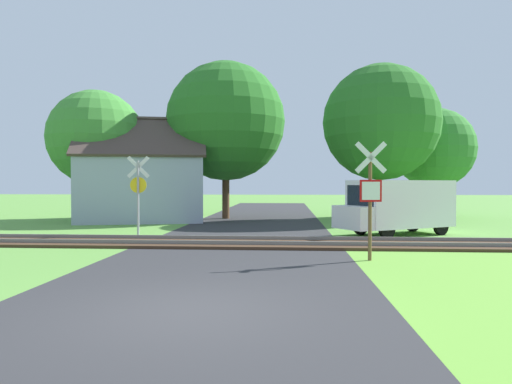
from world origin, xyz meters
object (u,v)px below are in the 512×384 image
at_px(crossing_sign_far, 138,189).
at_px(tree_far, 434,148).
at_px(tree_right, 381,122).
at_px(mail_truck, 398,205).
at_px(stop_sign_near, 370,194).
at_px(tree_left, 96,138).
at_px(house, 144,185).
at_px(tree_center, 226,122).

xyz_separation_m(crossing_sign_far, tree_far, (15.24, 12.12, 2.44)).
xyz_separation_m(tree_right, mail_truck, (-0.86, -7.67, -4.38)).
bearing_deg(stop_sign_near, tree_left, -49.54).
xyz_separation_m(house, tree_far, (17.61, 4.01, 2.35)).
bearing_deg(crossing_sign_far, stop_sign_near, -40.09).
distance_m(tree_left, tree_right, 16.45).
bearing_deg(tree_right, crossing_sign_far, -141.36).
bearing_deg(tree_far, crossing_sign_far, -141.50).
distance_m(tree_far, tree_center, 13.37).
bearing_deg(mail_truck, tree_center, 14.81).
relative_size(house, tree_right, 0.91).
bearing_deg(mail_truck, crossing_sign_far, 67.50).
distance_m(tree_far, tree_left, 20.80).
bearing_deg(tree_right, tree_far, 38.12).
xyz_separation_m(stop_sign_near, crossing_sign_far, (-8.15, 5.05, 0.08)).
relative_size(stop_sign_near, tree_center, 0.35).
relative_size(house, tree_center, 0.86).
relative_size(stop_sign_near, mail_truck, 0.63).
bearing_deg(stop_sign_near, house, -56.47).
distance_m(crossing_sign_far, house, 8.45).
distance_m(crossing_sign_far, tree_left, 9.92).
bearing_deg(tree_center, mail_truck, -45.42).
bearing_deg(house, tree_left, 170.26).
height_order(house, tree_far, tree_far).
bearing_deg(tree_left, crossing_sign_far, -57.22).
distance_m(stop_sign_near, house, 16.85).
distance_m(stop_sign_near, tree_right, 14.88).
bearing_deg(tree_center, tree_far, 10.68).
distance_m(tree_center, mail_truck, 12.58).
xyz_separation_m(tree_far, tree_left, (-20.38, -4.14, 0.40)).
relative_size(house, tree_left, 1.08).
bearing_deg(tree_far, tree_left, -168.53).
distance_m(tree_center, tree_left, 7.59).
distance_m(stop_sign_near, crossing_sign_far, 9.59).
bearing_deg(tree_center, stop_sign_near, -67.93).
relative_size(stop_sign_near, house, 0.40).
bearing_deg(tree_left, mail_truck, -23.20).
bearing_deg(stop_sign_near, tree_center, -73.01).
bearing_deg(tree_right, stop_sign_near, -102.45).
xyz_separation_m(stop_sign_near, tree_far, (7.09, 17.18, 2.52)).
bearing_deg(tree_center, tree_right, -4.20).
xyz_separation_m(tree_center, tree_left, (-7.33, -1.67, -1.09)).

